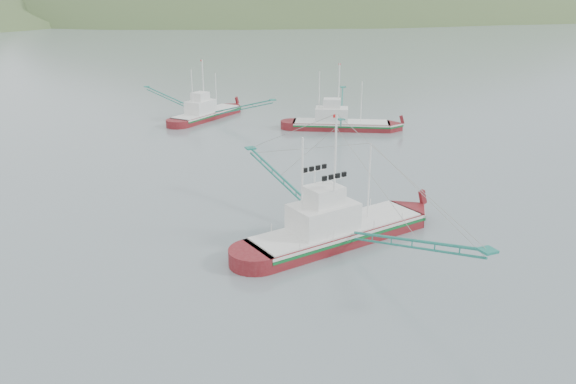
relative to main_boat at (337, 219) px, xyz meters
name	(u,v)px	position (x,y,z in m)	size (l,w,h in m)	color
ground	(320,257)	(-2.45, -2.11, -1.90)	(1200.00, 1200.00, 0.00)	slate
main_boat	(337,219)	(0.00, 0.00, 0.00)	(15.53, 27.04, 11.04)	maroon
bg_boat_far	(206,105)	(3.19, 48.89, 0.20)	(18.24, 21.61, 9.85)	maroon
bg_boat_right	(341,115)	(18.90, 34.01, 0.22)	(16.16, 23.22, 10.14)	maroon
headland_right	(344,15)	(237.55, 427.89, -1.90)	(684.00, 432.00, 306.00)	#42592E
ridge_distant	(86,14)	(27.55, 557.89, -1.90)	(960.00, 400.00, 240.00)	slate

